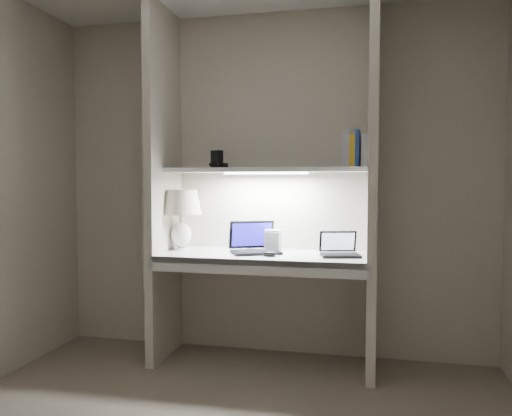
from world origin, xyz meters
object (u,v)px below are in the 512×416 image
(laptop_netbook, at_px, (339,250))
(book_row, at_px, (360,150))
(laptop_main, at_px, (254,245))
(table_lamp, at_px, (181,209))
(speaker, at_px, (273,241))

(laptop_netbook, height_order, book_row, book_row)
(laptop_main, height_order, book_row, book_row)
(laptop_main, bearing_deg, laptop_netbook, -29.03)
(laptop_main, distance_m, laptop_netbook, 0.59)
(laptop_main, xyz_separation_m, laptop_netbook, (0.59, -0.03, -0.01))
(table_lamp, xyz_separation_m, book_row, (1.27, 0.12, 0.42))
(laptop_main, relative_size, laptop_netbook, 1.40)
(laptop_netbook, bearing_deg, book_row, 42.37)
(table_lamp, bearing_deg, book_row, 5.41)
(book_row, bearing_deg, table_lamp, -174.59)
(laptop_netbook, height_order, speaker, laptop_netbook)
(laptop_netbook, xyz_separation_m, book_row, (0.13, 0.18, 0.68))
(laptop_main, distance_m, speaker, 0.15)
(laptop_main, relative_size, book_row, 1.61)
(table_lamp, height_order, laptop_netbook, table_lamp)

